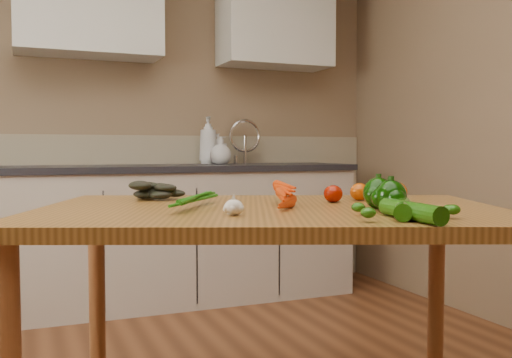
{
  "coord_description": "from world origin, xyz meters",
  "views": [
    {
      "loc": [
        -0.5,
        -1.48,
        1.0
      ],
      "look_at": [
        0.3,
        0.49,
        0.89
      ],
      "focal_mm": 40.0,
      "sensor_mm": 36.0,
      "label": 1
    }
  ],
  "objects": [
    {
      "name": "pepper_b",
      "position": [
        0.61,
        0.08,
        0.85
      ],
      "size": [
        0.09,
        0.09,
        0.09
      ],
      "primitive_type": "sphere",
      "color": "black",
      "rests_on": "table"
    },
    {
      "name": "soap_bottle_c",
      "position": [
        0.76,
        2.25,
        0.99
      ],
      "size": [
        0.18,
        0.18,
        0.19
      ],
      "primitive_type": "imported",
      "rotation": [
        0.0,
        0.0,
        1.34
      ],
      "color": "silver",
      "rests_on": "counter_run"
    },
    {
      "name": "room",
      "position": [
        0.0,
        0.17,
        1.25
      ],
      "size": [
        4.04,
        5.04,
        2.64
      ],
      "color": "brown",
      "rests_on": "ground"
    },
    {
      "name": "upper_cabinets",
      "position": [
        0.51,
        2.32,
        1.95
      ],
      "size": [
        2.15,
        0.35,
        0.7
      ],
      "color": "silver",
      "rests_on": "room"
    },
    {
      "name": "leafy_greens",
      "position": [
        -0.03,
        0.67,
        0.87
      ],
      "size": [
        0.22,
        0.19,
        0.11
      ],
      "primitive_type": null,
      "color": "black",
      "rests_on": "table"
    },
    {
      "name": "pepper_c",
      "position": [
        0.53,
        -0.04,
        0.86
      ],
      "size": [
        0.1,
        0.1,
        0.1
      ],
      "primitive_type": "sphere",
      "color": "black",
      "rests_on": "table"
    },
    {
      "name": "zucchini_b",
      "position": [
        0.46,
        -0.23,
        0.84
      ],
      "size": [
        0.07,
        0.26,
        0.05
      ],
      "primitive_type": "cylinder",
      "rotation": [
        1.57,
        0.0,
        -0.08
      ],
      "color": "#164A07",
      "rests_on": "table"
    },
    {
      "name": "tomato_a",
      "position": [
        0.52,
        0.3,
        0.84
      ],
      "size": [
        0.07,
        0.07,
        0.06
      ],
      "primitive_type": "ellipsoid",
      "color": "#961302",
      "rests_on": "table"
    },
    {
      "name": "zucchini_a",
      "position": [
        0.49,
        -0.15,
        0.84
      ],
      "size": [
        0.19,
        0.23,
        0.05
      ],
      "primitive_type": "cylinder",
      "rotation": [
        1.57,
        0.0,
        -0.64
      ],
      "color": "#164A07",
      "rests_on": "table"
    },
    {
      "name": "soap_bottle_b",
      "position": [
        0.77,
        2.35,
        1.01
      ],
      "size": [
        0.11,
        0.11,
        0.21
      ],
      "primitive_type": "imported",
      "rotation": [
        0.0,
        0.0,
        3.26
      ],
      "color": "silver",
      "rests_on": "counter_run"
    },
    {
      "name": "tomato_c",
      "position": [
        0.73,
        0.22,
        0.85
      ],
      "size": [
        0.08,
        0.08,
        0.08
      ],
      "primitive_type": "ellipsoid",
      "color": "#C04704",
      "rests_on": "table"
    },
    {
      "name": "carrot_bunch",
      "position": [
        0.2,
        0.26,
        0.85
      ],
      "size": [
        0.34,
        0.31,
        0.08
      ],
      "primitive_type": null,
      "rotation": [
        0.0,
        0.0,
        -0.38
      ],
      "color": "red",
      "rests_on": "table"
    },
    {
      "name": "counter_run",
      "position": [
        0.21,
        2.19,
        0.46
      ],
      "size": [
        2.84,
        0.64,
        1.14
      ],
      "color": "#BAAB9B",
      "rests_on": "ground"
    },
    {
      "name": "pepper_a",
      "position": [
        0.56,
        0.08,
        0.86
      ],
      "size": [
        0.1,
        0.1,
        0.1
      ],
      "primitive_type": "sphere",
      "color": "black",
      "rests_on": "table"
    },
    {
      "name": "soap_bottle_a",
      "position": [
        0.7,
        2.34,
        1.07
      ],
      "size": [
        0.14,
        0.15,
        0.33
      ],
      "primitive_type": "imported",
      "rotation": [
        0.0,
        0.0,
        6.14
      ],
      "color": "silver",
      "rests_on": "counter_run"
    },
    {
      "name": "table",
      "position": [
        0.25,
        0.24,
        0.72
      ],
      "size": [
        1.77,
        1.47,
        0.81
      ],
      "rotation": [
        0.0,
        0.0,
        -0.38
      ],
      "color": "#96632B",
      "rests_on": "ground"
    },
    {
      "name": "garlic_bulb",
      "position": [
        0.05,
        0.06,
        0.84
      ],
      "size": [
        0.06,
        0.06,
        0.05
      ],
      "primitive_type": "ellipsoid",
      "color": "beige",
      "rests_on": "table"
    },
    {
      "name": "tomato_b",
      "position": [
        0.65,
        0.33,
        0.84
      ],
      "size": [
        0.07,
        0.07,
        0.07
      ],
      "primitive_type": "ellipsoid",
      "color": "#C04704",
      "rests_on": "table"
    }
  ]
}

